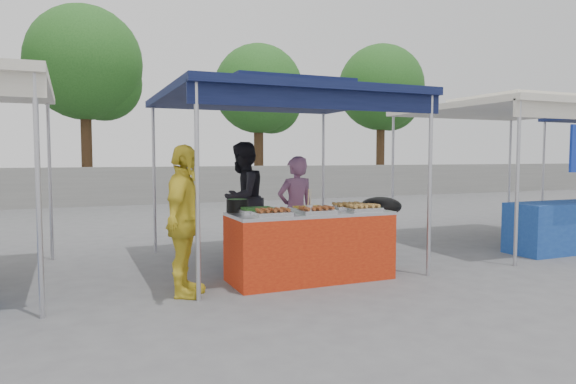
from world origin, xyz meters
name	(u,v)px	position (x,y,z in m)	size (l,w,h in m)	color
ground_plane	(306,278)	(0.00, 0.00, 0.00)	(80.00, 80.00, 0.00)	#5B5B5D
back_wall	(162,185)	(0.00, 11.00, 0.60)	(40.00, 0.25, 1.20)	gray
main_canopy	(278,97)	(0.00, 0.97, 2.37)	(3.20, 3.20, 2.57)	silver
neighbor_stall_right	(533,152)	(4.50, 0.57, 1.60)	(3.20, 3.20, 2.57)	silver
tree_1	(89,68)	(-2.04, 13.16, 4.53)	(3.85, 3.85, 6.61)	#412B19
tree_2	(262,93)	(4.04, 12.66, 3.92)	(3.42, 3.34, 5.74)	#412B19
tree_3	(383,91)	(9.93, 13.35, 4.35)	(3.72, 3.70, 6.36)	#412B19
vendor_table	(310,246)	(0.00, -0.10, 0.43)	(2.00, 0.80, 0.85)	red
food_tray_fl	(272,213)	(-0.60, -0.34, 0.88)	(0.42, 0.30, 0.07)	silver
food_tray_fm	(316,211)	(-0.03, -0.34, 0.88)	(0.42, 0.30, 0.07)	silver
food_tray_fr	(363,209)	(0.62, -0.32, 0.88)	(0.42, 0.30, 0.07)	silver
food_tray_bl	(258,211)	(-0.66, -0.03, 0.88)	(0.42, 0.30, 0.07)	silver
food_tray_bm	(308,209)	(0.01, -0.04, 0.88)	(0.42, 0.30, 0.07)	silver
food_tray_br	(348,207)	(0.57, -0.03, 0.88)	(0.42, 0.30, 0.07)	silver
cooking_pot	(237,205)	(-0.83, 0.25, 0.93)	(0.27, 0.27, 0.16)	black
skewer_cup	(309,210)	(-0.14, -0.37, 0.91)	(0.09, 0.09, 0.11)	silver
wok_burner	(380,225)	(1.27, 0.26, 0.58)	(0.58, 0.58, 0.98)	black
crate_left	(258,260)	(-0.44, 0.61, 0.15)	(0.51, 0.36, 0.31)	#1431A4
crate_right	(313,254)	(0.42, 0.70, 0.14)	(0.48, 0.34, 0.29)	#1431A4
crate_stacked	(313,234)	(0.42, 0.70, 0.43)	(0.46, 0.33, 0.28)	#1431A4
vendor_woman	(296,211)	(0.20, 0.80, 0.77)	(0.56, 0.37, 1.54)	#8B587E
helper_man	(242,198)	(-0.26, 1.82, 0.88)	(0.85, 0.67, 1.76)	black
customer_person	(184,221)	(-1.59, -0.25, 0.83)	(0.98, 0.41, 1.67)	yellow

